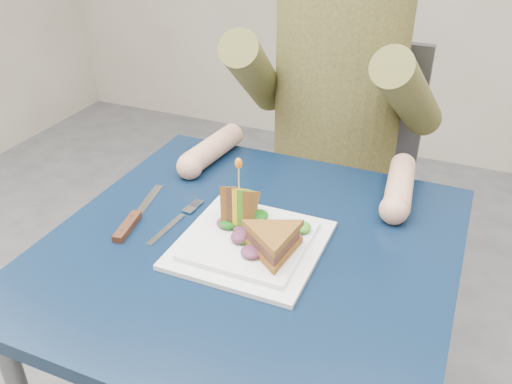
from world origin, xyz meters
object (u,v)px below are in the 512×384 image
at_px(plate, 250,243).
at_px(knife, 132,221).
at_px(fork, 175,222).
at_px(sandwich_flat, 273,241).
at_px(chair, 339,174).
at_px(table, 250,276).
at_px(diner, 338,65).
at_px(sandwich_upright, 239,206).

xyz_separation_m(plate, knife, (-0.25, -0.02, -0.00)).
bearing_deg(fork, sandwich_flat, -9.42).
distance_m(chair, sandwich_flat, 0.75).
distance_m(table, diner, 0.62).
xyz_separation_m(chair, diner, (-0.00, -0.11, 0.37)).
relative_size(diner, knife, 3.38).
bearing_deg(plate, diner, 90.44).
relative_size(table, chair, 0.81).
distance_m(chair, knife, 0.77).
relative_size(diner, fork, 4.15).
bearing_deg(fork, chair, 76.00).
xyz_separation_m(diner, knife, (-0.24, -0.59, -0.18)).
bearing_deg(diner, fork, -106.69).
relative_size(sandwich_flat, sandwich_upright, 1.39).
height_order(diner, fork, diner).
height_order(diner, sandwich_upright, diner).
xyz_separation_m(table, sandwich_upright, (-0.04, 0.04, 0.13)).
bearing_deg(knife, plate, 5.16).
bearing_deg(sandwich_flat, knife, 179.52).
relative_size(plate, sandwich_flat, 1.44).
bearing_deg(sandwich_flat, diner, 95.72).
xyz_separation_m(plate, fork, (-0.17, 0.01, -0.01)).
bearing_deg(knife, chair, 70.83).
bearing_deg(chair, knife, -109.17).
bearing_deg(diner, sandwich_flat, -84.28).
xyz_separation_m(table, sandwich_flat, (0.06, -0.03, 0.12)).
xyz_separation_m(diner, sandwich_flat, (0.06, -0.59, -0.14)).
bearing_deg(sandwich_upright, fork, -165.76).
height_order(table, knife, knife).
bearing_deg(table, fork, 178.93).
height_order(plate, sandwich_flat, sandwich_flat).
bearing_deg(table, sandwich_upright, 137.08).
xyz_separation_m(chair, plate, (0.00, -0.68, 0.20)).
relative_size(plate, sandwich_upright, 2.00).
bearing_deg(knife, diner, 67.52).
relative_size(chair, fork, 5.18).
bearing_deg(fork, sandwich_upright, 14.24).
xyz_separation_m(sandwich_flat, knife, (-0.30, 0.00, -0.04)).
distance_m(sandwich_flat, sandwich_upright, 0.12).
bearing_deg(table, sandwich_flat, -30.04).
distance_m(plate, sandwich_flat, 0.07).
xyz_separation_m(table, chair, (0.00, 0.67, -0.11)).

